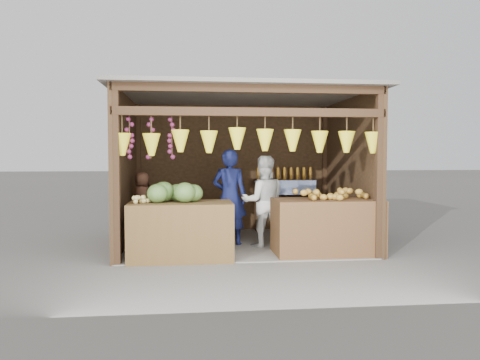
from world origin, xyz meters
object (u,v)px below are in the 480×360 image
(counter_right, at_px, (326,227))
(man_standing, at_px, (230,197))
(vendor_seated, at_px, (142,199))
(woman_standing, at_px, (263,201))
(counter_left, at_px, (181,231))

(counter_right, distance_m, man_standing, 1.78)
(counter_right, bearing_deg, vendor_seated, 156.96)
(woman_standing, distance_m, vendor_seated, 2.17)
(counter_left, bearing_deg, man_standing, 50.79)
(vendor_seated, bearing_deg, counter_left, 151.43)
(counter_right, xyz_separation_m, vendor_seated, (-3.00, 1.28, 0.36))
(counter_left, xyz_separation_m, woman_standing, (1.39, 0.80, 0.35))
(man_standing, height_order, vendor_seated, man_standing)
(man_standing, xyz_separation_m, vendor_seated, (-1.54, 0.34, -0.05))
(counter_right, relative_size, woman_standing, 1.06)
(counter_left, height_order, counter_right, counter_right)
(vendor_seated, bearing_deg, man_standing, -158.79)
(man_standing, bearing_deg, woman_standing, 176.86)
(vendor_seated, bearing_deg, woman_standing, -160.98)
(man_standing, relative_size, woman_standing, 1.07)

